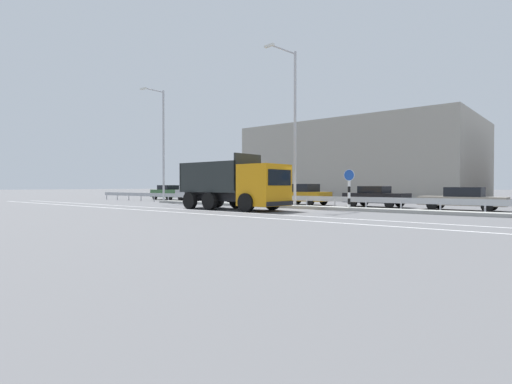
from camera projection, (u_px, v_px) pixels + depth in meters
name	position (u px, v px, depth m)	size (l,w,h in m)	color
ground_plane	(281.00, 210.00, 24.20)	(320.00, 320.00, 0.00)	#565659
lane_strip_0	(211.00, 211.00, 23.02)	(50.64, 0.16, 0.01)	silver
lane_strip_1	(183.00, 213.00, 21.44)	(50.64, 0.16, 0.01)	silver
median_island	(299.00, 207.00, 25.75)	(27.85, 1.10, 0.18)	gray
median_guardrail	(307.00, 199.00, 26.45)	(50.64, 0.09, 0.78)	#9EA0A5
dump_truck	(245.00, 188.00, 23.72)	(7.33, 2.72, 3.34)	orange
median_road_sign	(349.00, 189.00, 23.48)	(0.68, 0.16, 2.42)	white
street_lamp_0	(162.00, 141.00, 34.27)	(0.70, 2.24, 9.67)	#ADADB2
street_lamp_1	(293.00, 121.00, 25.80)	(0.72, 2.67, 10.17)	#ADADB2
parked_car_0	(169.00, 192.00, 41.57)	(4.05, 1.89, 1.52)	#335B33
parked_car_1	(196.00, 193.00, 38.16)	(4.46, 2.05, 1.47)	#A3A3A8
parked_car_2	(246.00, 194.00, 34.66)	(4.32, 2.06, 1.50)	navy
parked_car_3	(304.00, 195.00, 30.45)	(4.06, 2.13, 1.60)	#B27A14
parked_car_4	(376.00, 196.00, 27.25)	(4.25, 2.02, 1.43)	black
parked_car_5	(462.00, 199.00, 23.49)	(4.67, 1.80, 1.37)	gray
background_building_0	(364.00, 162.00, 46.52)	(23.99, 15.82, 8.37)	gray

